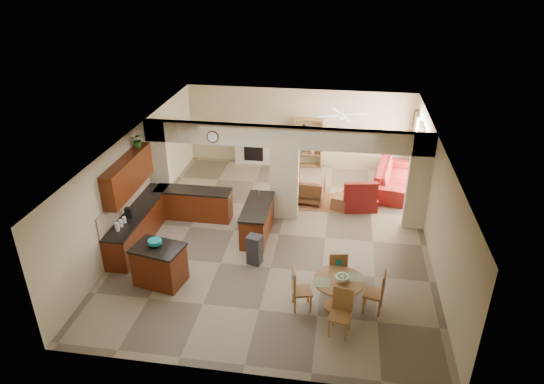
# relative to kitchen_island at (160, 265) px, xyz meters

# --- Properties ---
(floor) EXTENTS (10.00, 10.00, 0.00)m
(floor) POSITION_rel_kitchen_island_xyz_m (2.48, 2.56, -0.49)
(floor) COLOR gray
(floor) RESTS_ON ground
(ceiling) EXTENTS (10.00, 10.00, 0.00)m
(ceiling) POSITION_rel_kitchen_island_xyz_m (2.48, 2.56, 2.31)
(ceiling) COLOR white
(ceiling) RESTS_ON wall_back
(wall_back) EXTENTS (8.00, 0.00, 8.00)m
(wall_back) POSITION_rel_kitchen_island_xyz_m (2.48, 7.56, 0.91)
(wall_back) COLOR beige
(wall_back) RESTS_ON floor
(wall_front) EXTENTS (8.00, 0.00, 8.00)m
(wall_front) POSITION_rel_kitchen_island_xyz_m (2.48, -2.44, 0.91)
(wall_front) COLOR beige
(wall_front) RESTS_ON floor
(wall_left) EXTENTS (0.00, 10.00, 10.00)m
(wall_left) POSITION_rel_kitchen_island_xyz_m (-1.52, 2.56, 0.91)
(wall_left) COLOR beige
(wall_left) RESTS_ON floor
(wall_right) EXTENTS (0.00, 10.00, 10.00)m
(wall_right) POSITION_rel_kitchen_island_xyz_m (6.48, 2.56, 0.91)
(wall_right) COLOR beige
(wall_right) RESTS_ON floor
(partition_left_pier) EXTENTS (0.60, 0.25, 2.80)m
(partition_left_pier) POSITION_rel_kitchen_island_xyz_m (-1.22, 3.56, 0.91)
(partition_left_pier) COLOR beige
(partition_left_pier) RESTS_ON floor
(partition_center_pier) EXTENTS (0.80, 0.25, 2.20)m
(partition_center_pier) POSITION_rel_kitchen_island_xyz_m (2.48, 3.56, 0.61)
(partition_center_pier) COLOR beige
(partition_center_pier) RESTS_ON floor
(partition_right_pier) EXTENTS (0.60, 0.25, 2.80)m
(partition_right_pier) POSITION_rel_kitchen_island_xyz_m (6.18, 3.56, 0.91)
(partition_right_pier) COLOR beige
(partition_right_pier) RESTS_ON floor
(partition_header) EXTENTS (8.00, 0.25, 0.60)m
(partition_header) POSITION_rel_kitchen_island_xyz_m (2.48, 3.56, 2.01)
(partition_header) COLOR beige
(partition_header) RESTS_ON partition_center_pier
(kitchen_counter) EXTENTS (2.52, 3.29, 1.48)m
(kitchen_counter) POSITION_rel_kitchen_island_xyz_m (-0.78, 2.31, -0.03)
(kitchen_counter) COLOR #411307
(kitchen_counter) RESTS_ON floor
(upper_cabinets) EXTENTS (0.35, 2.40, 0.90)m
(upper_cabinets) POSITION_rel_kitchen_island_xyz_m (-1.34, 1.76, 1.43)
(upper_cabinets) COLOR #411307
(upper_cabinets) RESTS_ON wall_left
(peninsula) EXTENTS (0.70, 1.85, 0.91)m
(peninsula) POSITION_rel_kitchen_island_xyz_m (1.88, 2.45, -0.04)
(peninsula) COLOR #411307
(peninsula) RESTS_ON floor
(wall_clock) EXTENTS (0.34, 0.03, 0.34)m
(wall_clock) POSITION_rel_kitchen_island_xyz_m (0.48, 3.41, 1.96)
(wall_clock) COLOR #4E2C1A
(wall_clock) RESTS_ON partition_header
(rug) EXTENTS (1.60, 1.30, 0.01)m
(rug) POSITION_rel_kitchen_island_xyz_m (3.68, 4.66, -0.49)
(rug) COLOR brown
(rug) RESTS_ON floor
(fireplace) EXTENTS (1.60, 0.35, 1.20)m
(fireplace) POSITION_rel_kitchen_island_xyz_m (0.88, 7.39, 0.12)
(fireplace) COLOR silver
(fireplace) RESTS_ON floor
(shelving_unit) EXTENTS (1.00, 0.32, 1.80)m
(shelving_unit) POSITION_rel_kitchen_island_xyz_m (2.83, 7.38, 0.41)
(shelving_unit) COLOR #A06637
(shelving_unit) RESTS_ON floor
(window_a) EXTENTS (0.02, 0.90, 1.90)m
(window_a) POSITION_rel_kitchen_island_xyz_m (6.45, 4.86, 0.71)
(window_a) COLOR white
(window_a) RESTS_ON wall_right
(window_b) EXTENTS (0.02, 0.90, 1.90)m
(window_b) POSITION_rel_kitchen_island_xyz_m (6.45, 6.56, 0.71)
(window_b) COLOR white
(window_b) RESTS_ON wall_right
(glazed_door) EXTENTS (0.02, 0.70, 2.10)m
(glazed_door) POSITION_rel_kitchen_island_xyz_m (6.45, 5.71, 0.56)
(glazed_door) COLOR white
(glazed_door) RESTS_ON wall_right
(drape_a_left) EXTENTS (0.10, 0.28, 2.30)m
(drape_a_left) POSITION_rel_kitchen_island_xyz_m (6.41, 4.26, 0.71)
(drape_a_left) COLOR #47251C
(drape_a_left) RESTS_ON wall_right
(drape_a_right) EXTENTS (0.10, 0.28, 2.30)m
(drape_a_right) POSITION_rel_kitchen_island_xyz_m (6.41, 5.46, 0.71)
(drape_a_right) COLOR #47251C
(drape_a_right) RESTS_ON wall_right
(drape_b_left) EXTENTS (0.10, 0.28, 2.30)m
(drape_b_left) POSITION_rel_kitchen_island_xyz_m (6.41, 5.96, 0.71)
(drape_b_left) COLOR #47251C
(drape_b_left) RESTS_ON wall_right
(drape_b_right) EXTENTS (0.10, 0.28, 2.30)m
(drape_b_right) POSITION_rel_kitchen_island_xyz_m (6.41, 7.16, 0.71)
(drape_b_right) COLOR #47251C
(drape_b_right) RESTS_ON wall_right
(ceiling_fan) EXTENTS (1.00, 1.00, 0.10)m
(ceiling_fan) POSITION_rel_kitchen_island_xyz_m (3.98, 5.56, 2.07)
(ceiling_fan) COLOR white
(ceiling_fan) RESTS_ON ceiling
(kitchen_island) EXTENTS (1.27, 1.01, 0.98)m
(kitchen_island) POSITION_rel_kitchen_island_xyz_m (0.00, 0.00, 0.00)
(kitchen_island) COLOR #411307
(kitchen_island) RESTS_ON floor
(teal_bowl) EXTENTS (0.32, 0.32, 0.15)m
(teal_bowl) POSITION_rel_kitchen_island_xyz_m (-0.07, 0.05, 0.56)
(teal_bowl) COLOR teal
(teal_bowl) RESTS_ON kitchen_island
(trash_can) EXTENTS (0.40, 0.36, 0.72)m
(trash_can) POSITION_rel_kitchen_island_xyz_m (2.06, 1.11, -0.14)
(trash_can) COLOR #2B2B2E
(trash_can) RESTS_ON floor
(dining_table) EXTENTS (1.10, 1.10, 0.75)m
(dining_table) POSITION_rel_kitchen_island_xyz_m (4.16, -0.30, 0.01)
(dining_table) COLOR #A06637
(dining_table) RESTS_ON floor
(fruit_bowl) EXTENTS (0.30, 0.30, 0.16)m
(fruit_bowl) POSITION_rel_kitchen_island_xyz_m (4.23, -0.34, 0.34)
(fruit_bowl) COLOR #7CA523
(fruit_bowl) RESTS_ON dining_table
(sofa) EXTENTS (2.84, 1.48, 0.79)m
(sofa) POSITION_rel_kitchen_island_xyz_m (5.78, 5.96, -0.10)
(sofa) COLOR maroon
(sofa) RESTS_ON floor
(chaise) EXTENTS (1.11, 0.97, 0.39)m
(chaise) POSITION_rel_kitchen_island_xyz_m (4.68, 4.46, -0.30)
(chaise) COLOR maroon
(chaise) RESTS_ON floor
(armchair) EXTENTS (0.90, 0.92, 0.78)m
(armchair) POSITION_rel_kitchen_island_xyz_m (3.16, 4.67, -0.11)
(armchair) COLOR maroon
(armchair) RESTS_ON floor
(ottoman) EXTENTS (0.67, 0.67, 0.40)m
(ottoman) POSITION_rel_kitchen_island_xyz_m (4.16, 4.37, -0.30)
(ottoman) COLOR maroon
(ottoman) RESTS_ON floor
(plant) EXTENTS (0.40, 0.36, 0.38)m
(plant) POSITION_rel_kitchen_island_xyz_m (-1.34, 2.58, 2.07)
(plant) COLOR #174B14
(plant) RESTS_ON upper_cabinets
(chair_north) EXTENTS (0.49, 0.49, 1.02)m
(chair_north) POSITION_rel_kitchen_island_xyz_m (4.12, 0.37, 0.06)
(chair_north) COLOR #A06637
(chair_north) RESTS_ON floor
(chair_east) EXTENTS (0.49, 0.49, 1.02)m
(chair_east) POSITION_rel_kitchen_island_xyz_m (5.01, -0.29, 0.06)
(chair_east) COLOR #A06637
(chair_east) RESTS_ON floor
(chair_south) EXTENTS (0.50, 0.50, 1.02)m
(chair_south) POSITION_rel_kitchen_island_xyz_m (4.24, -1.02, 0.06)
(chair_south) COLOR #A06637
(chair_south) RESTS_ON floor
(chair_west) EXTENTS (0.51, 0.51, 1.02)m
(chair_west) POSITION_rel_kitchen_island_xyz_m (3.31, -0.43, 0.06)
(chair_west) COLOR #A06637
(chair_west) RESTS_ON floor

